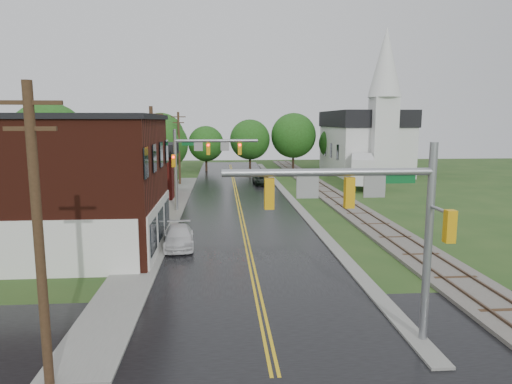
{
  "coord_description": "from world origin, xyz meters",
  "views": [
    {
      "loc": [
        -1.6,
        -12.99,
        7.91
      ],
      "look_at": [
        0.54,
        15.15,
        3.5
      ],
      "focal_mm": 32.0,
      "sensor_mm": 36.0,
      "label": 1
    }
  ],
  "objects": [
    {
      "name": "semi_trailer",
      "position": [
        15.47,
        40.96,
        2.2
      ],
      "size": [
        5.68,
        11.79,
        3.69
      ],
      "color": "black",
      "rests_on": "ground"
    },
    {
      "name": "pickup_white",
      "position": [
        -4.35,
        15.34,
        0.65
      ],
      "size": [
        2.17,
        4.61,
        1.3
      ],
      "primitive_type": "imported",
      "rotation": [
        0.0,
        0.0,
        0.08
      ],
      "color": "white",
      "rests_on": "ground"
    },
    {
      "name": "church",
      "position": [
        20.0,
        53.74,
        5.83
      ],
      "size": [
        10.4,
        18.4,
        20.0
      ],
      "color": "silver",
      "rests_on": "ground"
    },
    {
      "name": "utility_pole_a",
      "position": [
        -6.8,
        0.0,
        4.72
      ],
      "size": [
        1.8,
        0.28,
        9.0
      ],
      "color": "#382616",
      "rests_on": "ground"
    },
    {
      "name": "ground",
      "position": [
        0.0,
        0.0,
        0.0
      ],
      "size": [
        160.0,
        160.0,
        0.0
      ],
      "primitive_type": "plane",
      "color": "#244319",
      "rests_on": "ground"
    },
    {
      "name": "tree_left_e",
      "position": [
        -8.85,
        45.9,
        4.81
      ],
      "size": [
        6.4,
        6.4,
        8.16
      ],
      "color": "black",
      "rests_on": "ground"
    },
    {
      "name": "main_road",
      "position": [
        0.0,
        30.0,
        0.0
      ],
      "size": [
        10.0,
        90.0,
        0.02
      ],
      "primitive_type": "cube",
      "color": "black",
      "rests_on": "ground"
    },
    {
      "name": "tree_left_c",
      "position": [
        -13.85,
        39.9,
        4.51
      ],
      "size": [
        6.0,
        6.0,
        7.65
      ],
      "color": "black",
      "rests_on": "ground"
    },
    {
      "name": "railroad",
      "position": [
        10.0,
        35.0,
        0.11
      ],
      "size": [
        3.2,
        80.0,
        0.3
      ],
      "color": "#59544C",
      "rests_on": "ground"
    },
    {
      "name": "traffic_signal_near",
      "position": [
        3.47,
        2.0,
        4.97
      ],
      "size": [
        7.34,
        0.3,
        7.2
      ],
      "color": "gray",
      "rests_on": "ground"
    },
    {
      "name": "cross_road",
      "position": [
        0.0,
        2.0,
        0.0
      ],
      "size": [
        60.0,
        9.0,
        0.02
      ],
      "primitive_type": "cube",
      "color": "black",
      "rests_on": "ground"
    },
    {
      "name": "curb_right",
      "position": [
        5.4,
        35.0,
        0.0
      ],
      "size": [
        0.8,
        70.0,
        0.12
      ],
      "primitive_type": "cube",
      "color": "gray",
      "rests_on": "ground"
    },
    {
      "name": "utility_pole_b",
      "position": [
        -6.8,
        22.0,
        4.72
      ],
      "size": [
        1.8,
        0.28,
        9.0
      ],
      "color": "#382616",
      "rests_on": "ground"
    },
    {
      "name": "tree_left_b",
      "position": [
        -17.85,
        31.9,
        5.72
      ],
      "size": [
        7.6,
        7.6,
        9.69
      ],
      "color": "black",
      "rests_on": "ground"
    },
    {
      "name": "brick_building",
      "position": [
        -12.48,
        15.0,
        4.15
      ],
      "size": [
        14.3,
        10.3,
        8.3
      ],
      "color": "#45180E",
      "rests_on": "ground"
    },
    {
      "name": "yellow_house",
      "position": [
        -11.0,
        26.0,
        3.2
      ],
      "size": [
        8.0,
        7.0,
        6.4
      ],
      "primitive_type": "cube",
      "color": "tan",
      "rests_on": "ground"
    },
    {
      "name": "utility_pole_c",
      "position": [
        -6.8,
        44.0,
        4.72
      ],
      "size": [
        1.8,
        0.28,
        9.0
      ],
      "color": "#382616",
      "rests_on": "ground"
    },
    {
      "name": "traffic_signal_far",
      "position": [
        -3.47,
        27.0,
        4.97
      ],
      "size": [
        7.34,
        0.43,
        7.2
      ],
      "color": "gray",
      "rests_on": "ground"
    },
    {
      "name": "suv_dark",
      "position": [
        3.44,
        43.16,
        0.62
      ],
      "size": [
        2.23,
        4.52,
        1.23
      ],
      "primitive_type": "imported",
      "rotation": [
        0.0,
        0.0,
        0.04
      ],
      "color": "black",
      "rests_on": "ground"
    },
    {
      "name": "darkred_building",
      "position": [
        -10.0,
        35.0,
        2.2
      ],
      "size": [
        7.0,
        6.0,
        4.4
      ],
      "primitive_type": "cube",
      "color": "#3F0F0C",
      "rests_on": "ground"
    },
    {
      "name": "sidewalk_left",
      "position": [
        -6.2,
        25.0,
        0.0
      ],
      "size": [
        2.4,
        50.0,
        0.12
      ],
      "primitive_type": "cube",
      "color": "gray",
      "rests_on": "ground"
    }
  ]
}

